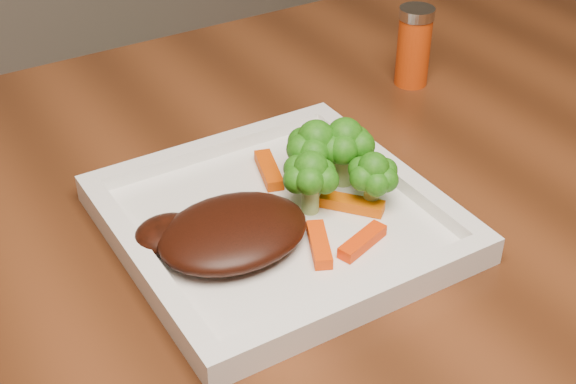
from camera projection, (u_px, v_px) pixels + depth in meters
plate at (278, 224)px, 0.70m from camera, size 0.27×0.27×0.01m
steak at (233, 232)px, 0.66m from camera, size 0.13×0.10×0.03m
broccoli_0 at (316, 153)px, 0.72m from camera, size 0.08×0.08×0.07m
broccoli_1 at (344, 153)px, 0.72m from camera, size 0.06×0.06×0.06m
broccoli_2 at (373, 179)px, 0.70m from camera, size 0.07×0.07×0.06m
broccoli_3 at (311, 182)px, 0.69m from camera, size 0.07×0.07×0.06m
carrot_0 at (362, 241)px, 0.66m from camera, size 0.05×0.03×0.01m
carrot_2 at (319, 244)px, 0.66m from camera, size 0.04×0.06×0.01m
carrot_3 at (344, 157)px, 0.77m from camera, size 0.06×0.03×0.01m
carrot_4 at (269, 170)px, 0.75m from camera, size 0.03×0.06×0.01m
carrot_5 at (352, 204)px, 0.71m from camera, size 0.05×0.05×0.01m
spice_shaker at (414, 47)px, 0.91m from camera, size 0.04×0.04×0.09m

